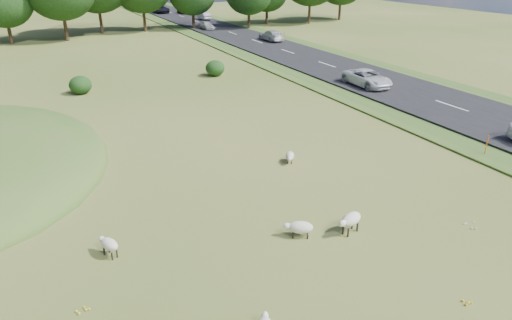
{
  "coord_description": "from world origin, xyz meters",
  "views": [
    {
      "loc": [
        -7.14,
        -14.45,
        10.09
      ],
      "look_at": [
        2.0,
        4.0,
        1.0
      ],
      "focal_mm": 32.0,
      "sensor_mm": 36.0,
      "label": 1
    }
  ],
  "objects_px": {
    "sheep_4": "(300,227)",
    "marker_post": "(486,146)",
    "sheep_1": "(109,244)",
    "car_4": "(184,10)",
    "car_5": "(161,9)",
    "sheep_0": "(351,220)",
    "car_1": "(207,25)",
    "car_2": "(204,16)",
    "car_0": "(271,35)",
    "sheep_2": "(290,156)",
    "car_3": "(367,78)"
  },
  "relations": [
    {
      "from": "car_0",
      "to": "sheep_4",
      "type": "bearing_deg",
      "value": 63.28
    },
    {
      "from": "sheep_2",
      "to": "car_2",
      "type": "distance_m",
      "value": 62.38
    },
    {
      "from": "sheep_4",
      "to": "car_5",
      "type": "height_order",
      "value": "car_5"
    },
    {
      "from": "car_2",
      "to": "car_5",
      "type": "distance_m",
      "value": 15.08
    },
    {
      "from": "car_2",
      "to": "car_3",
      "type": "bearing_deg",
      "value": 85.61
    },
    {
      "from": "car_0",
      "to": "car_4",
      "type": "bearing_deg",
      "value": -90.0
    },
    {
      "from": "marker_post",
      "to": "sheep_0",
      "type": "distance_m",
      "value": 12.0
    },
    {
      "from": "marker_post",
      "to": "car_0",
      "type": "distance_m",
      "value": 39.41
    },
    {
      "from": "car_4",
      "to": "car_5",
      "type": "relative_size",
      "value": 0.8
    },
    {
      "from": "sheep_2",
      "to": "car_5",
      "type": "distance_m",
      "value": 75.72
    },
    {
      "from": "sheep_0",
      "to": "car_5",
      "type": "relative_size",
      "value": 0.24
    },
    {
      "from": "marker_post",
      "to": "car_3",
      "type": "relative_size",
      "value": 0.25
    },
    {
      "from": "car_1",
      "to": "car_5",
      "type": "distance_m",
      "value": 25.86
    },
    {
      "from": "sheep_1",
      "to": "car_1",
      "type": "distance_m",
      "value": 58.14
    },
    {
      "from": "sheep_2",
      "to": "car_1",
      "type": "relative_size",
      "value": 0.28
    },
    {
      "from": "sheep_0",
      "to": "sheep_1",
      "type": "bearing_deg",
      "value": -32.48
    },
    {
      "from": "car_0",
      "to": "car_5",
      "type": "distance_m",
      "value": 39.95
    },
    {
      "from": "sheep_1",
      "to": "car_2",
      "type": "relative_size",
      "value": 0.28
    },
    {
      "from": "car_1",
      "to": "car_4",
      "type": "bearing_deg",
      "value": 80.53
    },
    {
      "from": "sheep_1",
      "to": "car_5",
      "type": "bearing_deg",
      "value": -41.57
    },
    {
      "from": "sheep_2",
      "to": "car_2",
      "type": "bearing_deg",
      "value": -162.47
    },
    {
      "from": "sheep_4",
      "to": "marker_post",
      "type": "bearing_deg",
      "value": -138.53
    },
    {
      "from": "car_1",
      "to": "car_5",
      "type": "height_order",
      "value": "car_5"
    },
    {
      "from": "marker_post",
      "to": "sheep_1",
      "type": "distance_m",
      "value": 20.5
    },
    {
      "from": "car_1",
      "to": "car_3",
      "type": "bearing_deg",
      "value": -90.0
    },
    {
      "from": "sheep_2",
      "to": "car_3",
      "type": "bearing_deg",
      "value": 161.23
    },
    {
      "from": "marker_post",
      "to": "car_2",
      "type": "height_order",
      "value": "car_2"
    },
    {
      "from": "sheep_0",
      "to": "sheep_1",
      "type": "relative_size",
      "value": 1.22
    },
    {
      "from": "sheep_0",
      "to": "car_4",
      "type": "xyz_separation_m",
      "value": [
        18.76,
        78.5,
        0.26
      ]
    },
    {
      "from": "car_3",
      "to": "car_5",
      "type": "xyz_separation_m",
      "value": [
        0.0,
        64.05,
        0.09
      ]
    },
    {
      "from": "marker_post",
      "to": "sheep_2",
      "type": "xyz_separation_m",
      "value": [
        -10.25,
        4.04,
        -0.23
      ]
    },
    {
      "from": "sheep_0",
      "to": "car_1",
      "type": "height_order",
      "value": "car_1"
    },
    {
      "from": "sheep_0",
      "to": "sheep_4",
      "type": "relative_size",
      "value": 1.07
    },
    {
      "from": "car_2",
      "to": "car_0",
      "type": "bearing_deg",
      "value": 90.0
    },
    {
      "from": "sheep_1",
      "to": "car_2",
      "type": "distance_m",
      "value": 69.99
    },
    {
      "from": "car_0",
      "to": "car_2",
      "type": "relative_size",
      "value": 1.2
    },
    {
      "from": "marker_post",
      "to": "car_1",
      "type": "xyz_separation_m",
      "value": [
        3.35,
        52.67,
        0.27
      ]
    },
    {
      "from": "car_1",
      "to": "car_4",
      "type": "distance_m",
      "value": 23.1
    },
    {
      "from": "car_5",
      "to": "car_3",
      "type": "bearing_deg",
      "value": -90.0
    },
    {
      "from": "car_5",
      "to": "car_1",
      "type": "bearing_deg",
      "value": -90.0
    },
    {
      "from": "sheep_2",
      "to": "car_3",
      "type": "xyz_separation_m",
      "value": [
        13.6,
        10.44,
        0.55
      ]
    },
    {
      "from": "marker_post",
      "to": "car_4",
      "type": "height_order",
      "value": "car_4"
    },
    {
      "from": "sheep_2",
      "to": "car_5",
      "type": "height_order",
      "value": "car_5"
    },
    {
      "from": "car_0",
      "to": "car_2",
      "type": "bearing_deg",
      "value": -90.0
    },
    {
      "from": "sheep_2",
      "to": "car_0",
      "type": "relative_size",
      "value": 0.22
    },
    {
      "from": "sheep_0",
      "to": "car_3",
      "type": "distance_m",
      "value": 23.04
    },
    {
      "from": "marker_post",
      "to": "car_4",
      "type": "distance_m",
      "value": 75.79
    },
    {
      "from": "car_1",
      "to": "car_2",
      "type": "distance_m",
      "value": 11.89
    },
    {
      "from": "car_1",
      "to": "car_3",
      "type": "xyz_separation_m",
      "value": [
        0.0,
        -38.19,
        0.05
      ]
    },
    {
      "from": "sheep_1",
      "to": "car_4",
      "type": "xyz_separation_m",
      "value": [
        27.65,
        75.81,
        0.37
      ]
    }
  ]
}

